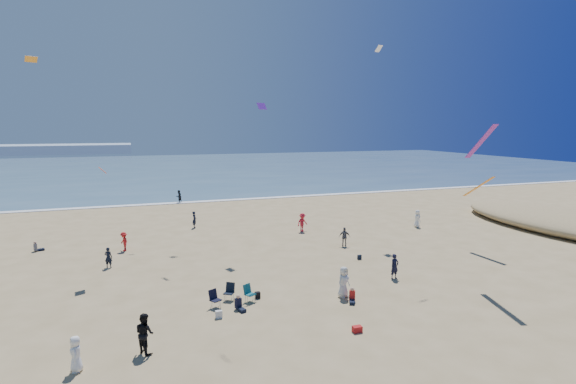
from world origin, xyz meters
name	(u,v)px	position (x,y,z in m)	size (l,w,h in m)	color
ocean	(156,169)	(0.00, 95.00, 0.03)	(220.00, 100.00, 0.06)	#476B84
surf_line	(179,203)	(0.00, 45.00, 0.04)	(220.00, 1.20, 0.08)	white
standing_flyers	(282,251)	(4.43, 16.13, 0.86)	(29.57, 51.59, 1.94)	black
seated_group	(230,320)	(-1.44, 6.82, 0.42)	(19.97, 31.96, 0.84)	silver
chair_cluster	(232,295)	(-0.69, 9.90, 0.50)	(2.82, 1.62, 1.00)	black
white_tote	(219,314)	(-1.76, 8.19, 0.20)	(0.35, 0.20, 0.40)	silver
black_backpack	(258,295)	(0.88, 10.14, 0.19)	(0.30, 0.22, 0.38)	black
cooler	(357,329)	(4.27, 4.35, 0.15)	(0.45, 0.30, 0.30)	red
navy_bag	(359,257)	(10.18, 15.02, 0.17)	(0.28, 0.18, 0.34)	black
kites_aloft	(362,55)	(9.05, 13.27, 14.53)	(41.12, 38.86, 30.14)	#F25D84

